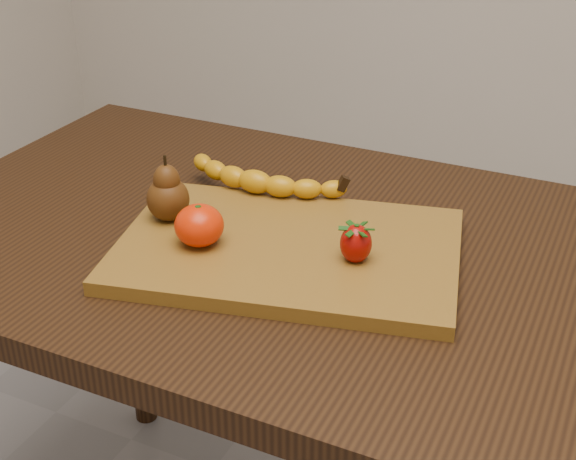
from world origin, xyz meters
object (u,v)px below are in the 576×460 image
at_px(table, 248,286).
at_px(cutting_board, 288,250).
at_px(pear, 167,188).
at_px(mandarin, 199,225).

height_order(table, cutting_board, cutting_board).
bearing_deg(cutting_board, pear, 168.98).
relative_size(pear, mandarin, 1.43).
relative_size(cutting_board, mandarin, 6.85).
bearing_deg(table, cutting_board, -27.51).
bearing_deg(pear, cutting_board, 1.93).
xyz_separation_m(pear, mandarin, (0.08, -0.05, -0.02)).
bearing_deg(mandarin, cutting_board, 26.25).
bearing_deg(mandarin, pear, 149.58).
bearing_deg(table, mandarin, -100.15).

